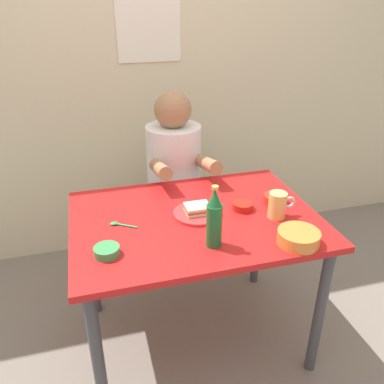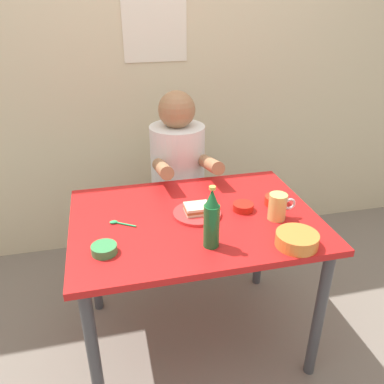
# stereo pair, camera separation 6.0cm
# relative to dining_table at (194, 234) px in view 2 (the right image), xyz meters

# --- Properties ---
(ground_plane) EXTENTS (6.00, 6.00, 0.00)m
(ground_plane) POSITION_rel_dining_table_xyz_m (0.00, 0.00, -0.65)
(ground_plane) COLOR slate
(wall_back) EXTENTS (4.40, 0.09, 2.60)m
(wall_back) POSITION_rel_dining_table_xyz_m (-0.00, 1.05, 0.65)
(wall_back) COLOR beige
(wall_back) RESTS_ON ground
(dining_table) EXTENTS (1.10, 0.80, 0.74)m
(dining_table) POSITION_rel_dining_table_xyz_m (0.00, 0.00, 0.00)
(dining_table) COLOR red
(dining_table) RESTS_ON ground
(stool) EXTENTS (0.34, 0.34, 0.45)m
(stool) POSITION_rel_dining_table_xyz_m (0.05, 0.63, -0.30)
(stool) COLOR #4C4C51
(stool) RESTS_ON ground
(person_seated) EXTENTS (0.33, 0.56, 0.72)m
(person_seated) POSITION_rel_dining_table_xyz_m (0.05, 0.62, 0.12)
(person_seated) COLOR white
(person_seated) RESTS_ON stool
(plate_orange) EXTENTS (0.22, 0.22, 0.01)m
(plate_orange) POSITION_rel_dining_table_xyz_m (0.02, 0.01, 0.10)
(plate_orange) COLOR red
(plate_orange) RESTS_ON dining_table
(sandwich) EXTENTS (0.11, 0.09, 0.04)m
(sandwich) POSITION_rel_dining_table_xyz_m (0.02, 0.01, 0.13)
(sandwich) COLOR beige
(sandwich) RESTS_ON plate_orange
(beer_mug) EXTENTS (0.13, 0.08, 0.12)m
(beer_mug) POSITION_rel_dining_table_xyz_m (0.35, -0.10, 0.15)
(beer_mug) COLOR #D1BC66
(beer_mug) RESTS_ON dining_table
(beer_bottle) EXTENTS (0.06, 0.06, 0.26)m
(beer_bottle) POSITION_rel_dining_table_xyz_m (0.01, -0.24, 0.21)
(beer_bottle) COLOR #19602D
(beer_bottle) RESTS_ON dining_table
(sambal_bowl_red) EXTENTS (0.10, 0.10, 0.03)m
(sambal_bowl_red) POSITION_rel_dining_table_xyz_m (0.23, 0.01, 0.11)
(sambal_bowl_red) COLOR #B21E14
(sambal_bowl_red) RESTS_ON dining_table
(dip_bowl_green) EXTENTS (0.10, 0.10, 0.03)m
(dip_bowl_green) POSITION_rel_dining_table_xyz_m (-0.41, -0.19, 0.11)
(dip_bowl_green) COLOR #388C4C
(dip_bowl_green) RESTS_ON dining_table
(sauce_bowl_chili) EXTENTS (0.11, 0.11, 0.04)m
(sauce_bowl_chili) POSITION_rel_dining_table_xyz_m (0.41, 0.03, 0.12)
(sauce_bowl_chili) COLOR red
(sauce_bowl_chili) RESTS_ON dining_table
(soup_bowl_orange) EXTENTS (0.17, 0.17, 0.05)m
(soup_bowl_orange) POSITION_rel_dining_table_xyz_m (0.34, -0.31, 0.12)
(soup_bowl_orange) COLOR orange
(soup_bowl_orange) RESTS_ON dining_table
(spoon) EXTENTS (0.11, 0.08, 0.01)m
(spoon) POSITION_rel_dining_table_xyz_m (-0.34, 0.01, 0.10)
(spoon) COLOR #26A559
(spoon) RESTS_ON dining_table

